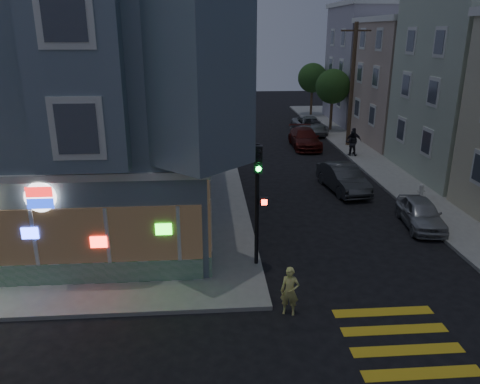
{
  "coord_description": "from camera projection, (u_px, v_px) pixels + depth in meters",
  "views": [
    {
      "loc": [
        0.99,
        -10.83,
        8.48
      ],
      "look_at": [
        2.24,
        5.77,
        2.75
      ],
      "focal_mm": 35.0,
      "sensor_mm": 36.0,
      "label": 1
    }
  ],
  "objects": [
    {
      "name": "ground",
      "position": [
        175.0,
        356.0,
        12.9
      ],
      "size": [
        120.0,
        120.0,
        0.0
      ],
      "primitive_type": "plane",
      "color": "black",
      "rests_on": "ground"
    },
    {
      "name": "row_house_d",
      "position": [
        398.0,
        66.0,
        44.6
      ],
      "size": [
        12.0,
        8.6,
        10.5
      ],
      "primitive_type": "cube",
      "color": "#ACA5B6",
      "rests_on": "sidewalk_ne"
    },
    {
      "name": "parked_car_a",
      "position": [
        421.0,
        213.0,
        21.29
      ],
      "size": [
        1.96,
        3.94,
        1.29
      ],
      "primitive_type": "imported",
      "rotation": [
        0.0,
        0.0,
        -0.12
      ],
      "color": "#A3A7AB",
      "rests_on": "ground"
    },
    {
      "name": "street_tree_far",
      "position": [
        313.0,
        78.0,
        48.33
      ],
      "size": [
        3.0,
        3.0,
        5.3
      ],
      "color": "#4C3826",
      "rests_on": "sidewalk_ne"
    },
    {
      "name": "parked_car_b",
      "position": [
        343.0,
        178.0,
        26.06
      ],
      "size": [
        2.12,
        4.66,
        1.48
      ],
      "primitive_type": "imported",
      "rotation": [
        0.0,
        0.0,
        0.12
      ],
      "color": "#373A3C",
      "rests_on": "ground"
    },
    {
      "name": "fire_hydrant",
      "position": [
        421.0,
        190.0,
        24.79
      ],
      "size": [
        0.41,
        0.24,
        0.72
      ],
      "color": "silver",
      "rests_on": "sidewalk_ne"
    },
    {
      "name": "pedestrian_b",
      "position": [
        353.0,
        141.0,
        33.27
      ],
      "size": [
        1.12,
        0.49,
        1.89
      ],
      "primitive_type": "imported",
      "rotation": [
        0.0,
        0.0,
        3.12
      ],
      "color": "#27242C",
      "rests_on": "sidewalk_ne"
    },
    {
      "name": "corner_building",
      "position": [
        48.0,
        94.0,
        20.94
      ],
      "size": [
        14.6,
        14.6,
        11.4
      ],
      "color": "slate",
      "rests_on": "sidewalk_nw"
    },
    {
      "name": "parked_car_d",
      "position": [
        310.0,
        125.0,
        40.89
      ],
      "size": [
        2.59,
        5.17,
        1.4
      ],
      "primitive_type": "imported",
      "rotation": [
        0.0,
        0.0,
        0.05
      ],
      "color": "#8F9598",
      "rests_on": "ground"
    },
    {
      "name": "pedestrian_a",
      "position": [
        352.0,
        143.0,
        32.96
      ],
      "size": [
        1.05,
        0.96,
        1.76
      ],
      "primitive_type": "imported",
      "rotation": [
        0.0,
        0.0,
        2.73
      ],
      "color": "black",
      "rests_on": "sidewalk_ne"
    },
    {
      "name": "traffic_signal",
      "position": [
        258.0,
        186.0,
        16.64
      ],
      "size": [
        0.55,
        0.52,
        4.64
      ],
      "rotation": [
        0.0,
        0.0,
        -0.13
      ],
      "color": "black",
      "rests_on": "sidewalk_nw"
    },
    {
      "name": "sidewalk_nw",
      "position": [
        4.0,
        155.0,
        33.61
      ],
      "size": [
        33.0,
        42.0,
        0.15
      ],
      "primitive_type": "cube",
      "color": "gray",
      "rests_on": "ground"
    },
    {
      "name": "street_tree_near",
      "position": [
        333.0,
        87.0,
        40.78
      ],
      "size": [
        3.0,
        3.0,
        5.3
      ],
      "color": "#4C3826",
      "rests_on": "sidewalk_ne"
    },
    {
      "name": "parked_car_c",
      "position": [
        305.0,
        138.0,
        35.87
      ],
      "size": [
        2.12,
        5.01,
        1.44
      ],
      "primitive_type": "imported",
      "rotation": [
        0.0,
        0.0,
        -0.02
      ],
      "color": "#511612",
      "rests_on": "ground"
    },
    {
      "name": "row_house_c",
      "position": [
        442.0,
        84.0,
        36.35
      ],
      "size": [
        12.0,
        8.6,
        9.0
      ],
      "primitive_type": "cube",
      "color": "#BB9E90",
      "rests_on": "sidewalk_ne"
    },
    {
      "name": "running_child",
      "position": [
        290.0,
        291.0,
        14.59
      ],
      "size": [
        0.67,
        0.54,
        1.6
      ],
      "primitive_type": "imported",
      "rotation": [
        0.0,
        0.0,
        -0.31
      ],
      "color": "#E2DE73",
      "rests_on": "ground"
    },
    {
      "name": "utility_pole",
      "position": [
        352.0,
        84.0,
        34.83
      ],
      "size": [
        2.2,
        0.3,
        9.0
      ],
      "color": "#4C3826",
      "rests_on": "sidewalk_ne"
    }
  ]
}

